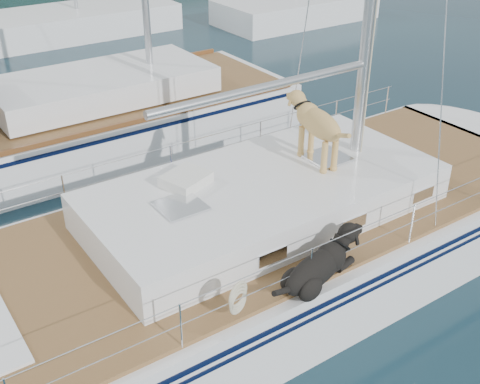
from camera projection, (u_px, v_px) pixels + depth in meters
ground at (220, 297)px, 9.19m from camera, size 120.00×120.00×0.00m
main_sailboat at (226, 259)px, 8.90m from camera, size 12.00×4.00×14.01m
neighbor_sailboat at (60, 130)px, 13.20m from camera, size 11.00×3.50×13.30m
bg_boat_center at (78, 22)px, 22.44m from camera, size 7.20×3.00×11.65m
bg_boat_east at (296, 10)px, 24.22m from camera, size 6.40×3.00×11.65m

